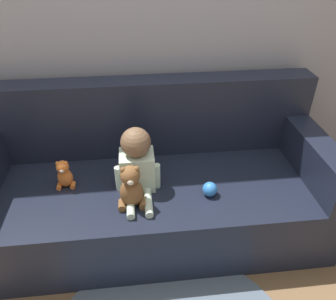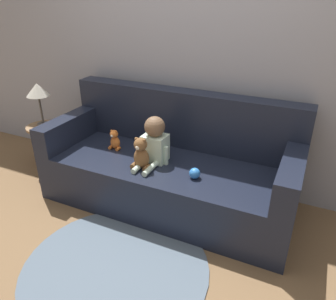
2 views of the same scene
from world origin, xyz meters
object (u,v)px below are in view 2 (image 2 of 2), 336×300
Objects in this scene: person_baby at (154,142)px; plush_toy_side at (115,140)px; toy_ball at (195,173)px; side_table at (41,108)px; teddy_bear_brown at (141,154)px; couch at (170,167)px.

person_baby reaches higher than plush_toy_side.
side_table is (-1.69, 0.19, 0.22)m from toy_ball.
person_baby is 0.42× the size of side_table.
teddy_bear_brown is at bearing -175.47° from toy_ball.
plush_toy_side is (-0.52, -0.07, 0.19)m from couch.
side_table reaches higher than toy_ball.
teddy_bear_brown is 0.29× the size of side_table.
person_baby is 1.29m from side_table.
teddy_bear_brown is (-0.04, -0.16, -0.05)m from person_baby.
plush_toy_side is 0.85m from toy_ball.
person_baby is 0.17m from teddy_bear_brown.
side_table is at bearing -177.98° from couch.
toy_ball is (0.83, -0.17, -0.04)m from plush_toy_side.
side_table is (-1.38, -0.05, 0.36)m from couch.
couch reaches higher than teddy_bear_brown.
person_baby is at bearing -6.43° from plush_toy_side.
plush_toy_side is at bearing 173.57° from person_baby.
plush_toy_side is 0.20× the size of side_table.
plush_toy_side reaches higher than toy_ball.
couch is at bearing 64.64° from teddy_bear_brown.
couch is at bearing 142.56° from toy_ball.
person_baby reaches higher than teddy_bear_brown.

